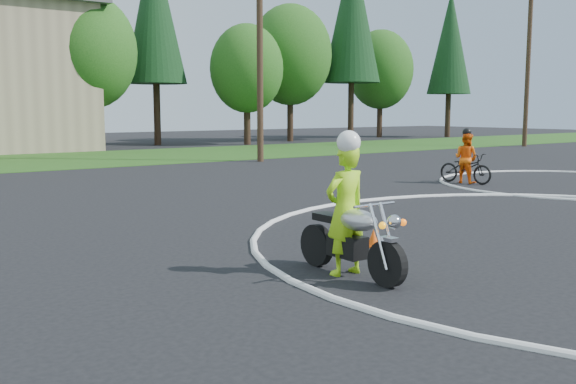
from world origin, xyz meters
TOP-DOWN VIEW (x-y plane):
  - grass_strip at (0.00, 27.00)m, footprint 120.00×10.00m
  - primary_motorcycle at (-5.05, 3.73)m, footprint 0.73×2.07m
  - rider_primary_grp at (-5.05, 3.86)m, footprint 0.67×0.45m
  - rider_second_grp at (5.49, 10.13)m, footprint 0.85×1.86m
  - treeline at (14.78, 34.61)m, footprint 38.20×8.10m
  - utility_poles at (5.00, 21.00)m, footprint 41.60×1.12m

SIDE VIEW (x-z plane):
  - grass_strip at x=0.00m, z-range 0.00..0.02m
  - primary_motorcycle at x=-5.05m, z-range -0.02..1.07m
  - rider_second_grp at x=5.49m, z-range -0.26..1.48m
  - rider_primary_grp at x=-5.05m, z-range -0.04..1.99m
  - utility_poles at x=5.00m, z-range 0.20..10.20m
  - treeline at x=14.78m, z-range -0.64..13.88m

